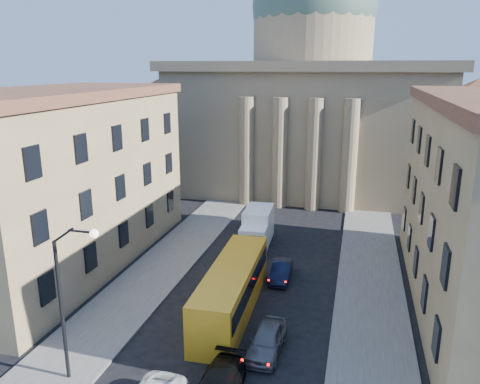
# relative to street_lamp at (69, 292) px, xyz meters

# --- Properties ---
(sidewalk_left) EXTENTS (5.00, 60.00, 0.15)m
(sidewalk_left) POSITION_rel_street_lamp_xyz_m (-1.53, 10.00, -5.21)
(sidewalk_left) COLOR #595651
(sidewalk_left) RESTS_ON ground
(sidewalk_right) EXTENTS (5.00, 60.00, 0.15)m
(sidewalk_right) POSITION_rel_street_lamp_xyz_m (15.47, 10.00, -5.21)
(sidewalk_right) COLOR #595651
(sidewalk_right) RESTS_ON ground
(church) EXTENTS (68.02, 28.76, 36.60)m
(church) POSITION_rel_street_lamp_xyz_m (6.97, 47.47, 6.59)
(church) COLOR #81714F
(church) RESTS_ON ground
(building_left) EXTENTS (11.60, 26.60, 14.70)m
(building_left) POSITION_rel_street_lamp_xyz_m (-10.03, 14.00, 2.14)
(building_left) COLOR tan
(building_left) RESTS_ON ground
(street_lamp) EXTENTS (2.62, 0.44, 8.83)m
(street_lamp) POSITION_rel_street_lamp_xyz_m (0.00, 0.00, 0.00)
(street_lamp) COLOR black
(street_lamp) RESTS_ON ground
(car_right_far) EXTENTS (2.02, 4.67, 1.57)m
(car_right_far) POSITION_rel_street_lamp_xyz_m (9.38, 5.14, -4.50)
(car_right_far) COLOR #55555B
(car_right_far) RESTS_ON ground
(car_right_distant) EXTENTS (1.59, 4.24, 1.38)m
(car_right_distant) POSITION_rel_street_lamp_xyz_m (8.61, 15.04, -4.60)
(car_right_distant) COLOR black
(car_right_distant) RESTS_ON ground
(city_bus) EXTENTS (3.11, 12.11, 3.39)m
(city_bus) POSITION_rel_street_lamp_xyz_m (6.17, 9.13, -3.46)
(city_bus) COLOR orange
(city_bus) RESTS_ON ground
(box_truck) EXTENTS (2.71, 6.26, 3.38)m
(box_truck) POSITION_rel_street_lamp_xyz_m (5.17, 21.72, -3.69)
(box_truck) COLOR white
(box_truck) RESTS_ON ground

